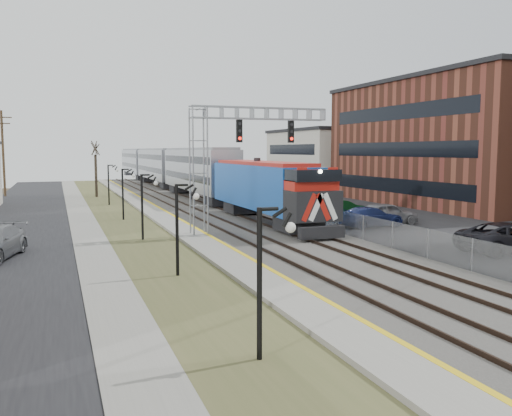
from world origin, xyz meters
TOP-DOWN VIEW (x-y plane):
  - street_west at (-11.50, 35.00)m, footprint 7.00×120.00m
  - sidewalk at (-7.00, 35.00)m, footprint 2.00×120.00m
  - grass_median at (-4.00, 35.00)m, footprint 4.00×120.00m
  - platform at (-1.00, 35.00)m, footprint 2.00×120.00m
  - ballast_bed at (4.00, 35.00)m, footprint 8.00×120.00m
  - parking_lot at (16.00, 35.00)m, footprint 16.00×120.00m
  - platform_edge at (-0.12, 35.00)m, footprint 0.24×120.00m
  - track_near at (2.00, 35.00)m, footprint 1.58×120.00m
  - track_far at (5.50, 35.00)m, footprint 1.58×120.00m
  - train at (5.50, 67.49)m, footprint 3.00×85.85m
  - signal_gantry at (1.22, 27.99)m, footprint 9.00×1.07m
  - lampposts at (-4.00, 18.29)m, footprint 0.14×62.14m
  - fence at (8.20, 35.00)m, footprint 0.04×120.00m
  - bare_trees at (-12.66, 38.91)m, footprint 12.30×42.30m
  - car_lot_c at (13.60, 17.19)m, footprint 5.84×2.83m
  - car_lot_d at (11.94, 28.08)m, footprint 4.96×2.21m
  - car_lot_e at (13.56, 28.64)m, footprint 4.94×2.25m
  - car_lot_f at (12.82, 33.82)m, footprint 4.40×2.17m

SIDE VIEW (x-z plane):
  - street_west at x=-11.50m, z-range 0.00..0.04m
  - parking_lot at x=16.00m, z-range 0.00..0.04m
  - grass_median at x=-4.00m, z-range 0.00..0.06m
  - sidewalk at x=-7.00m, z-range 0.00..0.08m
  - ballast_bed at x=4.00m, z-range 0.00..0.20m
  - platform at x=-1.00m, z-range 0.00..0.24m
  - platform_edge at x=-0.12m, z-range 0.24..0.25m
  - track_near at x=2.00m, z-range 0.20..0.35m
  - track_far at x=5.50m, z-range 0.20..0.35m
  - car_lot_f at x=12.82m, z-range 0.00..1.39m
  - car_lot_d at x=11.94m, z-range 0.00..1.41m
  - fence at x=8.20m, z-range 0.00..1.60m
  - car_lot_c at x=13.60m, z-range 0.00..1.60m
  - car_lot_e at x=13.56m, z-range 0.00..1.64m
  - lampposts at x=-4.00m, z-range 0.00..4.00m
  - bare_trees at x=-12.66m, z-range -0.27..5.68m
  - train at x=5.50m, z-range 0.26..5.58m
  - signal_gantry at x=1.22m, z-range 1.51..9.66m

